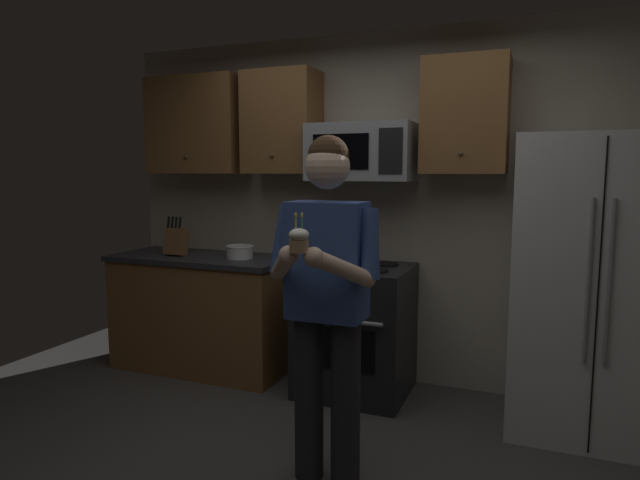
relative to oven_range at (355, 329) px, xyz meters
name	(u,v)px	position (x,y,z in m)	size (l,w,h in m)	color
wall_back	(391,210)	(0.15, 0.39, 0.84)	(4.40, 0.10, 2.60)	#B7AD99
oven_range	(355,329)	(0.00, 0.00, 0.00)	(0.76, 0.70, 0.93)	black
microwave	(362,152)	(0.00, 0.12, 1.26)	(0.74, 0.41, 0.40)	#9EA0A5
refrigerator	(592,287)	(1.50, -0.04, 0.44)	(0.90, 0.75, 1.80)	white
cabinet_row_upper	(291,123)	(-0.57, 0.17, 1.49)	(2.78, 0.36, 0.76)	brown
counter_left	(203,312)	(-1.30, 0.02, 0.00)	(1.44, 0.66, 0.92)	brown
knife_block	(176,241)	(-1.50, -0.03, 0.57)	(0.16, 0.15, 0.32)	brown
bowl_large_white	(240,252)	(-0.95, 0.02, 0.51)	(0.21, 0.21, 0.10)	white
person	(326,292)	(0.23, -1.16, 0.53)	(0.60, 0.48, 1.76)	#262628
cupcake	(299,240)	(0.23, -1.49, 0.83)	(0.09, 0.09, 0.17)	#A87F56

